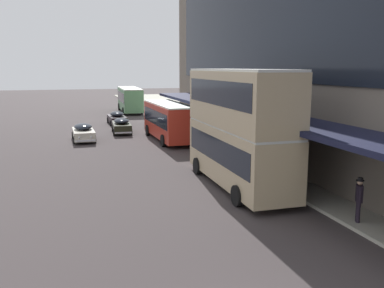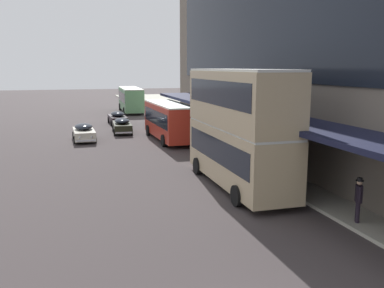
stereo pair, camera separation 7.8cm
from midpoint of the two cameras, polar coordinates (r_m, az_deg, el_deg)
name	(u,v)px [view 1 (the left image)]	position (r m, az deg, el deg)	size (l,w,h in m)	color
transit_bus_kerbside_front	(238,125)	(22.54, 6.10, 2.56)	(2.78, 9.75, 6.25)	tan
transit_bus_kerbside_rear	(169,119)	(37.37, -3.13, 3.32)	(2.92, 9.35, 3.25)	#B02B1D
transit_bus_kerbside_far	(130,98)	(61.63, -8.32, 6.06)	(3.07, 10.50, 3.45)	#558A5C
sedan_far_back	(122,125)	(42.16, -9.43, 2.45)	(1.98, 4.78, 1.49)	black
sedan_second_mid	(83,132)	(38.43, -14.34, 1.52)	(1.94, 4.56, 1.50)	beige
sedan_second_near	(117,118)	(48.91, -10.03, 3.47)	(1.93, 4.70, 1.46)	black
pedestrian_at_kerb	(359,198)	(18.58, 21.26, -6.67)	(0.40, 0.56, 1.86)	black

